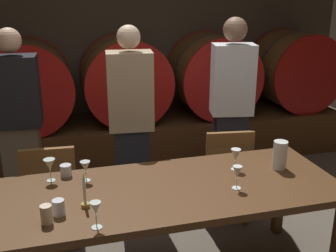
{
  "coord_description": "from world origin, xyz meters",
  "views": [
    {
      "loc": [
        -0.77,
        -2.33,
        2.02
      ],
      "look_at": [
        -0.01,
        0.43,
        1.04
      ],
      "focal_mm": 44.5,
      "sensor_mm": 36.0,
      "label": 1
    }
  ],
  "objects_px": {
    "cup_left": "(46,214)",
    "wine_glass_center_left": "(85,167)",
    "guest_left": "(20,131)",
    "pitcher": "(280,155)",
    "wine_barrel_right": "(213,75)",
    "wine_glass_far_right": "(236,155)",
    "dining_table": "(159,198)",
    "cup_center": "(59,207)",
    "guest_right": "(231,109)",
    "chair_left": "(52,190)",
    "wine_glass_left": "(50,165)",
    "wine_barrel_center": "(125,80)",
    "candle_right": "(85,198)",
    "wine_barrel_left": "(27,86)",
    "wine_barrel_far_right": "(294,70)",
    "cup_right": "(66,170)",
    "chair_right": "(225,171)",
    "wine_glass_right": "(237,173)",
    "wine_glass_center_right": "(96,209)"
  },
  "relations": [
    {
      "from": "wine_barrel_far_right",
      "to": "wine_glass_center_right",
      "type": "height_order",
      "value": "wine_barrel_far_right"
    },
    {
      "from": "wine_glass_left",
      "to": "wine_glass_right",
      "type": "xyz_separation_m",
      "value": [
        1.17,
        -0.43,
        -0.01
      ]
    },
    {
      "from": "wine_barrel_center",
      "to": "wine_glass_left",
      "type": "bearing_deg",
      "value": -113.46
    },
    {
      "from": "dining_table",
      "to": "cup_center",
      "type": "distance_m",
      "value": 0.66
    },
    {
      "from": "wine_glass_center_right",
      "to": "cup_left",
      "type": "relative_size",
      "value": 1.43
    },
    {
      "from": "candle_right",
      "to": "wine_glass_center_left",
      "type": "relative_size",
      "value": 1.56
    },
    {
      "from": "wine_barrel_right",
      "to": "guest_right",
      "type": "relative_size",
      "value": 0.56
    },
    {
      "from": "guest_left",
      "to": "wine_barrel_center",
      "type": "bearing_deg",
      "value": -128.31
    },
    {
      "from": "chair_left",
      "to": "chair_right",
      "type": "distance_m",
      "value": 1.46
    },
    {
      "from": "wine_glass_center_left",
      "to": "wine_glass_right",
      "type": "distance_m",
      "value": 1.01
    },
    {
      "from": "wine_glass_center_left",
      "to": "wine_glass_right",
      "type": "bearing_deg",
      "value": -21.53
    },
    {
      "from": "guest_left",
      "to": "pitcher",
      "type": "bearing_deg",
      "value": 155.74
    },
    {
      "from": "wine_barrel_right",
      "to": "wine_glass_right",
      "type": "bearing_deg",
      "value": -107.38
    },
    {
      "from": "wine_barrel_right",
      "to": "guest_left",
      "type": "bearing_deg",
      "value": -150.85
    },
    {
      "from": "cup_left",
      "to": "cup_center",
      "type": "bearing_deg",
      "value": 47.53
    },
    {
      "from": "chair_left",
      "to": "cup_right",
      "type": "xyz_separation_m",
      "value": [
        0.12,
        -0.35,
        0.31
      ]
    },
    {
      "from": "cup_left",
      "to": "candle_right",
      "type": "bearing_deg",
      "value": 28.64
    },
    {
      "from": "wine_barrel_far_right",
      "to": "candle_right",
      "type": "height_order",
      "value": "wine_barrel_far_right"
    },
    {
      "from": "wine_glass_center_left",
      "to": "cup_right",
      "type": "bearing_deg",
      "value": 138.68
    },
    {
      "from": "wine_barrel_right",
      "to": "chair_left",
      "type": "distance_m",
      "value": 2.53
    },
    {
      "from": "chair_right",
      "to": "guest_left",
      "type": "bearing_deg",
      "value": -4.76
    },
    {
      "from": "chair_right",
      "to": "wine_glass_right",
      "type": "distance_m",
      "value": 0.93
    },
    {
      "from": "wine_glass_right",
      "to": "pitcher",
      "type": "bearing_deg",
      "value": 26.19
    },
    {
      "from": "guest_left",
      "to": "wine_glass_far_right",
      "type": "xyz_separation_m",
      "value": [
        1.52,
        -0.91,
        -0.01
      ]
    },
    {
      "from": "cup_left",
      "to": "wine_barrel_right",
      "type": "bearing_deg",
      "value": 52.07
    },
    {
      "from": "chair_left",
      "to": "wine_glass_left",
      "type": "bearing_deg",
      "value": 96.34
    },
    {
      "from": "candle_right",
      "to": "wine_glass_left",
      "type": "height_order",
      "value": "candle_right"
    },
    {
      "from": "wine_glass_left",
      "to": "chair_left",
      "type": "bearing_deg",
      "value": 92.35
    },
    {
      "from": "wine_glass_left",
      "to": "wine_glass_center_left",
      "type": "bearing_deg",
      "value": -15.07
    },
    {
      "from": "pitcher",
      "to": "wine_glass_left",
      "type": "bearing_deg",
      "value": 172.05
    },
    {
      "from": "candle_right",
      "to": "cup_left",
      "type": "relative_size",
      "value": 2.02
    },
    {
      "from": "guest_left",
      "to": "guest_right",
      "type": "bearing_deg",
      "value": -174.88
    },
    {
      "from": "cup_left",
      "to": "wine_glass_center_left",
      "type": "bearing_deg",
      "value": 61.92
    },
    {
      "from": "wine_glass_center_left",
      "to": "dining_table",
      "type": "bearing_deg",
      "value": -28.86
    },
    {
      "from": "wine_barrel_far_right",
      "to": "candle_right",
      "type": "distance_m",
      "value": 3.69
    },
    {
      "from": "wine_barrel_center",
      "to": "wine_barrel_right",
      "type": "distance_m",
      "value": 1.07
    },
    {
      "from": "wine_barrel_center",
      "to": "cup_center",
      "type": "xyz_separation_m",
      "value": [
        -0.8,
        -2.42,
        -0.18
      ]
    },
    {
      "from": "wine_glass_center_left",
      "to": "guest_right",
      "type": "bearing_deg",
      "value": 31.01
    },
    {
      "from": "wine_barrel_far_right",
      "to": "cup_right",
      "type": "bearing_deg",
      "value": -146.95
    },
    {
      "from": "guest_right",
      "to": "wine_barrel_left",
      "type": "bearing_deg",
      "value": -20.06
    },
    {
      "from": "chair_left",
      "to": "wine_glass_center_right",
      "type": "height_order",
      "value": "wine_glass_center_right"
    },
    {
      "from": "chair_right",
      "to": "cup_left",
      "type": "distance_m",
      "value": 1.75
    },
    {
      "from": "pitcher",
      "to": "guest_left",
      "type": "bearing_deg",
      "value": 152.02
    },
    {
      "from": "wine_barrel_left",
      "to": "chair_left",
      "type": "relative_size",
      "value": 1.11
    },
    {
      "from": "guest_right",
      "to": "pitcher",
      "type": "xyz_separation_m",
      "value": [
        -0.06,
        -1.02,
        -0.04
      ]
    },
    {
      "from": "dining_table",
      "to": "chair_left",
      "type": "bearing_deg",
      "value": 134.53
    },
    {
      "from": "wine_barrel_far_right",
      "to": "wine_glass_right",
      "type": "bearing_deg",
      "value": -127.84
    },
    {
      "from": "pitcher",
      "to": "wine_barrel_far_right",
      "type": "bearing_deg",
      "value": 56.76
    },
    {
      "from": "wine_glass_left",
      "to": "wine_glass_far_right",
      "type": "distance_m",
      "value": 1.29
    },
    {
      "from": "wine_glass_center_right",
      "to": "wine_glass_far_right",
      "type": "height_order",
      "value": "same"
    }
  ]
}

